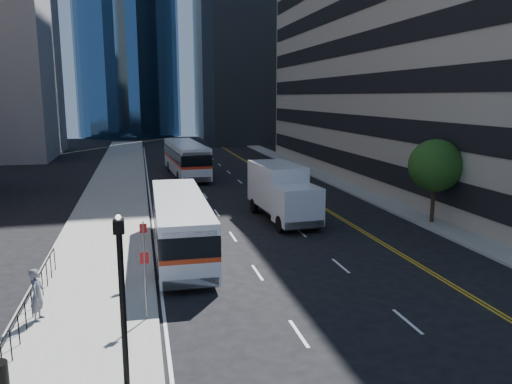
{
  "coord_description": "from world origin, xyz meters",
  "views": [
    {
      "loc": [
        -8.39,
        -18.69,
        7.77
      ],
      "look_at": [
        -2.51,
        6.5,
        2.8
      ],
      "focal_mm": 35.0,
      "sensor_mm": 36.0,
      "label": 1
    }
  ],
  "objects_px": {
    "pedestrian": "(37,294)",
    "lamp_post": "(122,294)",
    "bus_front": "(180,223)",
    "street_tree": "(435,166)",
    "box_truck": "(282,192)",
    "bus_rear": "(186,158)"
  },
  "relations": [
    {
      "from": "lamp_post",
      "to": "pedestrian",
      "type": "height_order",
      "value": "lamp_post"
    },
    {
      "from": "box_truck",
      "to": "bus_front",
      "type": "bearing_deg",
      "value": -145.01
    },
    {
      "from": "pedestrian",
      "to": "lamp_post",
      "type": "bearing_deg",
      "value": -137.0
    },
    {
      "from": "lamp_post",
      "to": "pedestrian",
      "type": "distance_m",
      "value": 5.89
    },
    {
      "from": "street_tree",
      "to": "lamp_post",
      "type": "height_order",
      "value": "street_tree"
    },
    {
      "from": "bus_front",
      "to": "box_truck",
      "type": "distance_m",
      "value": 8.86
    },
    {
      "from": "pedestrian",
      "to": "street_tree",
      "type": "bearing_deg",
      "value": -55.91
    },
    {
      "from": "street_tree",
      "to": "bus_front",
      "type": "distance_m",
      "value": 15.93
    },
    {
      "from": "bus_front",
      "to": "box_truck",
      "type": "bearing_deg",
      "value": 39.82
    },
    {
      "from": "bus_front",
      "to": "pedestrian",
      "type": "bearing_deg",
      "value": -128.2
    },
    {
      "from": "lamp_post",
      "to": "bus_front",
      "type": "relative_size",
      "value": 0.41
    },
    {
      "from": "box_truck",
      "to": "pedestrian",
      "type": "xyz_separation_m",
      "value": [
        -12.31,
        -12.37,
        -0.76
      ]
    },
    {
      "from": "street_tree",
      "to": "lamp_post",
      "type": "distance_m",
      "value": 22.82
    },
    {
      "from": "street_tree",
      "to": "lamp_post",
      "type": "bearing_deg",
      "value": -142.13
    },
    {
      "from": "lamp_post",
      "to": "pedestrian",
      "type": "relative_size",
      "value": 2.47
    },
    {
      "from": "bus_front",
      "to": "pedestrian",
      "type": "distance_m",
      "value": 8.7
    },
    {
      "from": "bus_rear",
      "to": "pedestrian",
      "type": "height_order",
      "value": "bus_rear"
    },
    {
      "from": "bus_rear",
      "to": "bus_front",
      "type": "bearing_deg",
      "value": -99.47
    },
    {
      "from": "bus_front",
      "to": "lamp_post",
      "type": "bearing_deg",
      "value": -101.14
    },
    {
      "from": "pedestrian",
      "to": "bus_rear",
      "type": "bearing_deg",
      "value": -3.74
    },
    {
      "from": "bus_front",
      "to": "box_truck",
      "type": "relative_size",
      "value": 1.51
    },
    {
      "from": "box_truck",
      "to": "street_tree",
      "type": "bearing_deg",
      "value": -23.93
    }
  ]
}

